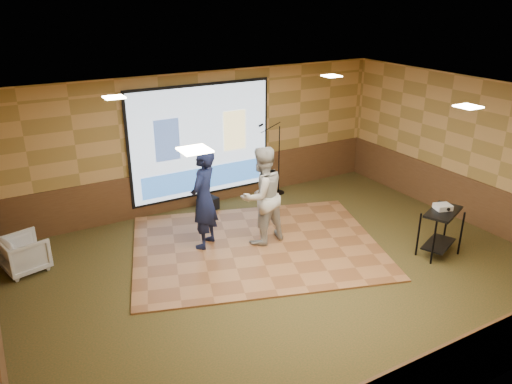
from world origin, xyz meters
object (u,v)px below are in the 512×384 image
projector_screen (202,143)px  av_table (441,225)px  player_left (204,199)px  duffel_bag (208,204)px  dance_floor (256,246)px  mic_stand (277,174)px  banquet_chair (25,254)px  player_right (262,196)px  projector (443,207)px

projector_screen → av_table: size_ratio=3.70×
player_left → duffel_bag: bearing=-156.9°
projector_screen → dance_floor: projector_screen is taller
projector_screen → mic_stand: projector_screen is taller
banquet_chair → projector_screen: bearing=-88.0°
player_right → banquet_chair: size_ratio=2.71×
player_left → projector: size_ratio=6.79×
av_table → projector_screen: bearing=123.0°
dance_floor → mic_stand: size_ratio=2.58×
av_table → projector: (0.04, 0.05, 0.33)m
av_table → mic_stand: 4.18m
player_left → mic_stand: player_left is taller
mic_stand → dance_floor: bearing=-149.5°
projector_screen → duffel_bag: bearing=-99.3°
banquet_chair → duffel_bag: (3.85, 0.80, -0.18)m
mic_stand → av_table: bearing=-95.8°
projector_screen → player_left: bearing=-113.4°
dance_floor → player_right: bearing=29.4°
player_right → projector: (2.64, -1.98, -0.04)m
mic_stand → banquet_chair: size_ratio=2.54×
dance_floor → player_left: size_ratio=2.40×
dance_floor → banquet_chair: banquet_chair is taller
dance_floor → av_table: 3.44m
projector_screen → banquet_chair: size_ratio=4.70×
av_table → duffel_bag: size_ratio=2.05×
player_right → duffel_bag: 2.15m
dance_floor → projector: size_ratio=16.30×
projector → dance_floor: bearing=163.6°
dance_floor → banquet_chair: 4.14m
player_left → av_table: (3.62, -2.42, -0.38)m
projector → duffel_bag: (-2.89, 3.94, -0.81)m
player_right → banquet_chair: (-4.11, 1.15, -0.67)m
projector_screen → duffel_bag: projector_screen is taller
projector_screen → dance_floor: (0.02, -2.38, -1.46)m
mic_stand → player_right: bearing=-147.9°
projector → mic_stand: bearing=121.9°
dance_floor → banquet_chair: (-3.93, 1.25, 0.30)m
projector → mic_stand: mic_stand is taller
dance_floor → player_left: player_left is taller
projector_screen → player_right: bearing=-85.0°
player_left → banquet_chair: bearing=-54.7°
dance_floor → player_right: (0.18, 0.10, 0.97)m
projector_screen → projector: projector_screen is taller
mic_stand → duffel_bag: size_ratio=4.09×
av_table → banquet_chair: size_ratio=1.27×
projector → duffel_bag: projector is taller
player_left → projector: player_left is taller
player_right → av_table: (2.60, -2.03, -0.37)m
projector → mic_stand: (-1.04, 4.01, -0.45)m
av_table → player_right: bearing=142.0°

